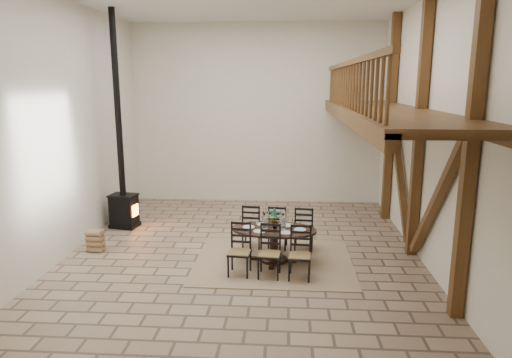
# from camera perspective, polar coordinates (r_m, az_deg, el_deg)

# --- Properties ---
(ground) EXTENTS (8.00, 8.00, 0.00)m
(ground) POSITION_cam_1_polar(r_m,az_deg,el_deg) (9.57, -1.49, -8.81)
(ground) COLOR #A0856A
(ground) RESTS_ON ground
(room_shell) EXTENTS (7.02, 8.02, 5.01)m
(room_shell) POSITION_cam_1_polar(r_m,az_deg,el_deg) (8.92, 6.15, 9.46)
(room_shell) COLOR white
(room_shell) RESTS_ON ground
(rug) EXTENTS (3.00, 2.50, 0.02)m
(rug) POSITION_cam_1_polar(r_m,az_deg,el_deg) (8.97, 2.23, -10.22)
(rug) COLOR tan
(rug) RESTS_ON ground
(dining_table) EXTENTS (1.71, 1.93, 1.05)m
(dining_table) POSITION_cam_1_polar(r_m,az_deg,el_deg) (8.84, 2.25, -8.09)
(dining_table) COLOR black
(dining_table) RESTS_ON ground
(wood_stove) EXTENTS (0.69, 0.57, 5.00)m
(wood_stove) POSITION_cam_1_polar(r_m,az_deg,el_deg) (11.15, -16.38, -0.18)
(wood_stove) COLOR black
(wood_stove) RESTS_ON ground
(log_basket) EXTENTS (0.48, 0.48, 0.40)m
(log_basket) POSITION_cam_1_polar(r_m,az_deg,el_deg) (11.86, -16.06, -4.24)
(log_basket) COLOR brown
(log_basket) RESTS_ON ground
(log_stack) EXTENTS (0.35, 0.26, 0.46)m
(log_stack) POSITION_cam_1_polar(r_m,az_deg,el_deg) (9.95, -19.44, -7.29)
(log_stack) COLOR tan
(log_stack) RESTS_ON ground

